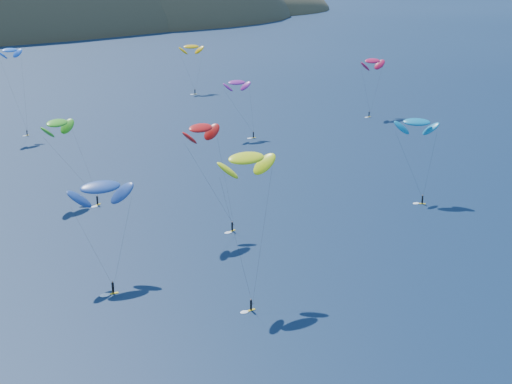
{
  "coord_description": "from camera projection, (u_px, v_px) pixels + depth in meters",
  "views": [
    {
      "loc": [
        -67.24,
        -27.67,
        52.57
      ],
      "look_at": [
        5.69,
        80.0,
        9.0
      ],
      "focal_mm": 50.0,
      "sensor_mm": 36.0,
      "label": 1
    }
  ],
  "objects": [
    {
      "name": "kitesurfer_9",
      "position": [
        201.0,
        128.0,
        138.91
      ],
      "size": [
        9.95,
        9.93,
        22.85
      ],
      "rotation": [
        0.0,
        0.0,
        0.29
      ],
      "color": "gold",
      "rests_on": "ground"
    },
    {
      "name": "kitesurfer_5",
      "position": [
        417.0,
        122.0,
        159.66
      ],
      "size": [
        9.72,
        12.31,
        19.34
      ],
      "rotation": [
        0.0,
        0.0,
        -0.76
      ],
      "color": "gold",
      "rests_on": "ground"
    },
    {
      "name": "kitesurfer_8",
      "position": [
        373.0,
        61.0,
        241.44
      ],
      "size": [
        10.52,
        7.17,
        20.95
      ],
      "rotation": [
        0.0,
        0.0,
        0.06
      ],
      "color": "gold",
      "rests_on": "ground"
    },
    {
      "name": "kitesurfer_2",
      "position": [
        246.0,
        158.0,
        113.7
      ],
      "size": [
        11.05,
        11.88,
        24.36
      ],
      "rotation": [
        0.0,
        0.0,
        -0.03
      ],
      "color": "gold",
      "rests_on": "ground"
    },
    {
      "name": "kitesurfer_3",
      "position": [
        57.0,
        123.0,
        157.97
      ],
      "size": [
        10.25,
        15.57,
        19.52
      ],
      "rotation": [
        0.0,
        0.0,
        0.52
      ],
      "color": "gold",
      "rests_on": "ground"
    },
    {
      "name": "kitesurfer_4",
      "position": [
        10.0,
        50.0,
        212.47
      ],
      "size": [
        8.61,
        8.64,
        27.46
      ],
      "rotation": [
        0.0,
        0.0,
        0.38
      ],
      "color": "gold",
      "rests_on": "ground"
    },
    {
      "name": "kitesurfer_11",
      "position": [
        191.0,
        47.0,
        283.31
      ],
      "size": [
        10.39,
        11.61,
        20.21
      ],
      "rotation": [
        0.0,
        0.0,
        -0.18
      ],
      "color": "gold",
      "rests_on": "ground"
    },
    {
      "name": "kitesurfer_6",
      "position": [
        237.0,
        83.0,
        213.45
      ],
      "size": [
        8.82,
        9.69,
        18.25
      ],
      "rotation": [
        0.0,
        0.0,
        -0.17
      ],
      "color": "gold",
      "rests_on": "ground"
    },
    {
      "name": "kitesurfer_10",
      "position": [
        100.0,
        187.0,
        120.43
      ],
      "size": [
        11.19,
        13.34,
        18.08
      ],
      "rotation": [
        0.0,
        0.0,
        -0.14
      ],
      "color": "gold",
      "rests_on": "ground"
    }
  ]
}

